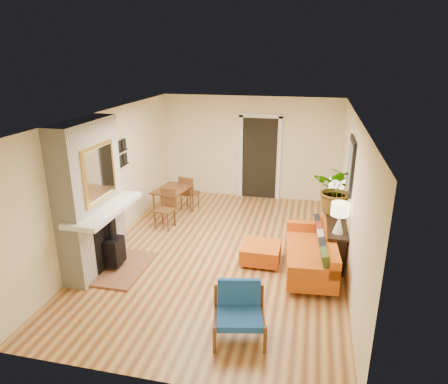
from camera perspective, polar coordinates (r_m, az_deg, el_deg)
The scene contains 10 objects.
room_shell at distance 9.61m, azimuth 6.76°, elevation 4.95°, with size 6.50×6.50×6.50m.
fireplace at distance 7.06m, azimuth -18.30°, elevation -1.27°, with size 1.09×1.68×2.60m.
sofa at distance 7.16m, azimuth 12.72°, elevation -8.50°, with size 0.94×1.91×0.73m.
ottoman at distance 7.31m, azimuth 5.30°, elevation -8.54°, with size 0.68×0.68×0.34m.
blue_chair at distance 5.54m, azimuth 2.18°, elevation -16.26°, with size 0.81×0.79×0.71m.
dining_table at distance 9.11m, azimuth -7.02°, elevation -0.37°, with size 0.84×1.61×0.85m.
console_table at distance 7.71m, azimuth 15.64°, elevation -4.58°, with size 0.34×1.85×0.72m.
lamp_near at distance 6.91m, azimuth 16.19°, elevation -3.07°, with size 0.30×0.30×0.54m.
lamp_far at distance 8.20m, azimuth 15.77°, elevation 0.50°, with size 0.30×0.30×0.54m.
houseplant at distance 7.72m, azimuth 15.91°, elevation 0.37°, with size 0.85×0.73×0.94m, color #1E5919.
Camera 1 is at (1.55, -6.63, 3.61)m, focal length 32.00 mm.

